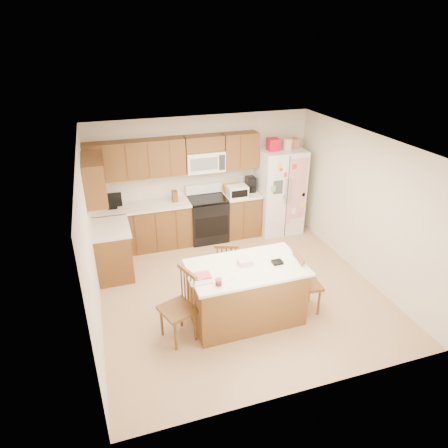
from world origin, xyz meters
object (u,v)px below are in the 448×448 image
object	(u,v)px
windsor_chair_left	(179,308)
windsor_chair_back	(226,268)
windsor_chair_right	(305,284)
stove	(207,218)
refrigerator	(279,190)
island	(246,293)

from	to	relation	value
windsor_chair_left	windsor_chair_back	distance (m)	1.31
windsor_chair_left	windsor_chair_right	world-z (taller)	windsor_chair_left
stove	windsor_chair_left	xyz separation A→B (m)	(-1.18, -2.78, 0.03)
stove	refrigerator	xyz separation A→B (m)	(1.57, -0.06, 0.45)
stove	island	xyz separation A→B (m)	(-0.16, -2.67, -0.01)
island	windsor_chair_left	xyz separation A→B (m)	(-1.03, -0.11, 0.04)
refrigerator	windsor_chair_right	bearing A→B (deg)	-106.52
windsor_chair_left	island	bearing A→B (deg)	6.10
stove	windsor_chair_back	xyz separation A→B (m)	(-0.21, -1.91, -0.03)
windsor_chair_back	windsor_chair_right	xyz separation A→B (m)	(0.98, -0.84, 0.03)
stove	island	size ratio (longest dim) A/B	0.66
island	windsor_chair_right	size ratio (longest dim) A/B	1.70
stove	island	world-z (taller)	stove
stove	windsor_chair_left	distance (m)	3.03
windsor_chair_back	windsor_chair_right	bearing A→B (deg)	-40.69
refrigerator	windsor_chair_right	xyz separation A→B (m)	(-0.80, -2.69, -0.44)
windsor_chair_right	windsor_chair_back	bearing A→B (deg)	139.31
refrigerator	windsor_chair_back	distance (m)	2.61
windsor_chair_left	windsor_chair_right	bearing A→B (deg)	0.88
windsor_chair_right	island	bearing A→B (deg)	175.10
windsor_chair_back	windsor_chair_right	world-z (taller)	windsor_chair_right
windsor_chair_left	windsor_chair_back	xyz separation A→B (m)	(0.97, 0.88, -0.05)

